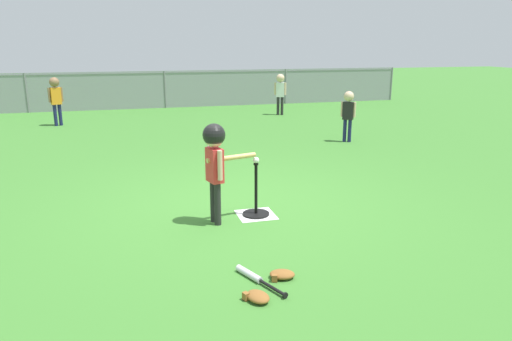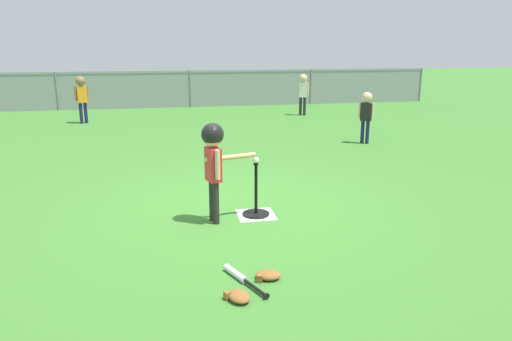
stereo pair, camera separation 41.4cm
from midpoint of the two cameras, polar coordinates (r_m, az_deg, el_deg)
name	(u,v)px [view 1 (the left image)]	position (r m, az deg, el deg)	size (l,w,h in m)	color
ground_plane	(236,205)	(6.04, -4.41, -4.14)	(60.00, 60.00, 0.00)	#3D7A2D
home_plate	(256,215)	(5.67, -2.10, -5.35)	(0.44, 0.44, 0.01)	white
batting_tee	(256,207)	(5.64, -2.11, -4.46)	(0.32, 0.32, 0.64)	black
baseball_on_tee	(256,160)	(5.47, -2.17, 1.23)	(0.07, 0.07, 0.07)	white
batter_child	(215,153)	(5.23, -7.22, 2.05)	(0.63, 0.32, 1.15)	#262626
fielder_near_right	(348,110)	(9.89, 9.86, 7.24)	(0.25, 0.23, 1.04)	#191E4C
fielder_near_left	(56,95)	(12.78, -23.86, 8.33)	(0.33, 0.23, 1.18)	#191E4C
fielder_deep_right	(280,89)	(13.53, 2.05, 9.80)	(0.32, 0.23, 1.15)	#262626
spare_bat_silver	(254,277)	(4.19, -3.17, -12.70)	(0.30, 0.60, 0.06)	silver
glove_by_plate	(257,297)	(3.89, -2.99, -14.98)	(0.24, 0.26, 0.07)	brown
glove_near_bats	(282,274)	(4.21, 0.26, -12.46)	(0.26, 0.22, 0.07)	brown
outfield_fence	(165,88)	(15.37, -11.67, 9.68)	(16.06, 0.06, 1.15)	slate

